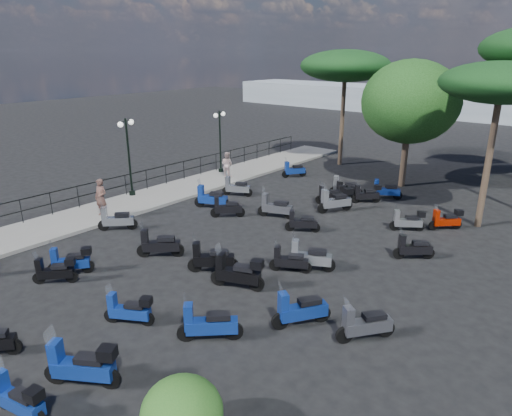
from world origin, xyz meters
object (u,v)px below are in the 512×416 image
Objects in this scene: lamp_post_1 at (129,152)px; scooter_8 at (159,245)px; scooter_2 at (116,220)px; scooter_19 at (129,310)px; woman at (101,197)px; scooter_26 at (365,325)px; scooter_20 at (289,261)px; scooter_21 at (309,257)px; scooter_22 at (336,201)px; pedestrian_far at (227,164)px; scooter_30 at (367,194)px; scooter_7 at (71,261)px; scooter_10 at (275,207)px; pine_2 at (345,66)px; scooter_12 at (82,366)px; scooter_23 at (385,191)px; scooter_14 at (238,273)px; broadleaf_tree at (410,102)px; scooter_15 at (302,223)px; lamp_post_2 at (220,138)px; scooter_11 at (347,191)px; pine_3 at (502,83)px; scooter_3 at (227,208)px; scooter_18 at (19,400)px; scooter_5 at (294,170)px; scooter_1 at (55,271)px; scooter_13 at (212,259)px; scooter_25 at (300,310)px; scooter_27 at (413,248)px; scooter_4 at (237,188)px; scooter_29 at (446,220)px; scooter_17 at (345,188)px; scooter_24 at (208,324)px; scooter_16 at (331,195)px; scooter_9 at (211,198)px.

scooter_8 is (7.02, -3.81, -1.97)m from lamp_post_1.
scooter_2 is 0.99× the size of scooter_19.
woman is 13.90m from scooter_26.
scooter_21 is at bearing -67.04° from scooter_20.
scooter_22 is (-2.03, 6.63, 0.14)m from scooter_20.
lamp_post_1 reaches higher than pedestrian_far.
scooter_2 is 12.39m from scooter_30.
scooter_7 is at bearing 99.35° from pedestrian_far.
pine_2 is at bearing -5.06° from scooter_10.
scooter_12 reaches higher than scooter_26.
pedestrian_far reaches higher than scooter_23.
scooter_14 is 15.67m from broadleaf_tree.
scooter_12 is 11.36m from scooter_15.
scooter_2 is (3.20, -9.85, -1.87)m from lamp_post_2.
scooter_11 is 8.67m from pine_3.
scooter_2 reaches higher than scooter_3.
pedestrian_far reaches higher than scooter_15.
pedestrian_far is 19.56m from scooter_18.
scooter_8 is at bearing 69.58° from scooter_14.
lamp_post_1 is 2.36× the size of scooter_10.
scooter_1 is at bearing 129.46° from scooter_5.
scooter_15 is (0.30, 5.19, -0.08)m from scooter_13.
scooter_25 is (2.60, 6.69, 0.03)m from scooter_18.
scooter_27 is at bearing -87.70° from scooter_1.
scooter_27 is 6.73m from scooter_30.
scooter_1 is 0.72× the size of scooter_12.
scooter_14 reaches higher than scooter_13.
scooter_21 is at bearing 142.22° from scooter_22.
lamp_post_2 is 5.02m from scooter_5.
scooter_10 is (3.66, -1.32, 0.03)m from scooter_4.
scooter_2 reaches higher than scooter_7.
scooter_2 is 1.04× the size of scooter_3.
scooter_21 is at bearing 161.16° from scooter_5.
scooter_29 is at bearing -82.15° from scooter_10.
scooter_24 is (3.58, -13.75, -0.00)m from scooter_17.
scooter_18 is (9.86, -16.89, -0.43)m from pedestrian_far.
scooter_13 is 15.41m from broadleaf_tree.
broadleaf_tree is at bearing -46.74° from scooter_30.
scooter_8 reaches higher than scooter_3.
scooter_17 is at bearing -23.67° from scooter_12.
scooter_18 is 1.31× the size of scooter_29.
scooter_11 is 1.25m from scooter_16.
scooter_4 is 1.30× the size of scooter_29.
scooter_17 is (-1.05, 5.63, 0.08)m from scooter_15.
lamp_post_1 reaches higher than scooter_11.
scooter_5 is (0.82, 12.18, -0.02)m from scooter_2.
scooter_9 is 13.67m from pine_3.
scooter_16 is 1.47m from scooter_17.
broadleaf_tree reaches higher than scooter_16.
scooter_3 reaches higher than scooter_16.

